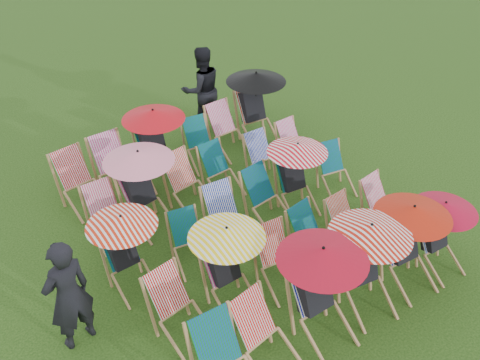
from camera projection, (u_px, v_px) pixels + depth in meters
ground at (249, 234)px, 8.96m from camera, size 100.00×100.00×0.00m
deckchair_1 at (268, 339)px, 6.61m from camera, size 0.77×0.98×0.97m
deckchair_2 at (322, 292)px, 6.90m from camera, size 1.18×1.23×1.41m
deckchair_3 at (367, 266)px, 7.33m from camera, size 1.14×1.21×1.35m
deckchair_4 at (410, 245)px, 7.71m from camera, size 1.10×1.16×1.31m
deckchair_5 at (441, 235)px, 8.01m from camera, size 0.97×1.02×1.15m
deckchair_6 at (180, 309)px, 7.02m from camera, size 0.73×0.94×0.93m
deckchair_7 at (229, 266)px, 7.39m from camera, size 1.07×1.12×1.27m
deckchair_8 at (280, 261)px, 7.78m from camera, size 0.67×0.88×0.90m
deckchair_9 at (315, 238)px, 8.19m from camera, size 0.70×0.89×0.89m
deckchair_10 at (349, 225)px, 8.49m from camera, size 0.60×0.80×0.82m
deckchair_11 at (384, 205)px, 8.90m from camera, size 0.65×0.84×0.85m
deckchair_12 at (126, 252)px, 7.67m from camera, size 1.02×1.07×1.21m
deckchair_13 at (190, 242)px, 8.17m from camera, size 0.66×0.83×0.81m
deckchair_14 at (228, 218)px, 8.55m from camera, size 0.69×0.91×0.93m
deckchair_15 at (268, 199)px, 8.96m from camera, size 0.73×0.93×0.94m
deckchair_16 at (297, 176)px, 9.19m from camera, size 1.04×1.10×1.24m
deckchair_17 at (336, 170)px, 9.74m from camera, size 0.69×0.87×0.85m
deckchair_18 at (108, 216)px, 8.63m from camera, size 0.61×0.84×0.90m
deckchair_19 at (143, 188)px, 8.77m from camera, size 1.16×1.26×1.38m
deckchair_20 at (189, 184)px, 9.30m from camera, size 0.77×0.97×0.96m
deckchair_21 at (221, 171)px, 9.69m from camera, size 0.63×0.85×0.88m
deckchair_22 at (265, 159)px, 10.04m from camera, size 0.58×0.80×0.86m
deckchair_23 at (295, 144)px, 10.52m from camera, size 0.56×0.77×0.81m
deckchair_24 at (80, 182)px, 9.31m from camera, size 0.77×0.99×0.99m
deckchair_25 at (116, 168)px, 9.64m from camera, size 0.70×0.96×1.03m
deckchair_26 at (156, 144)px, 9.90m from camera, size 1.16×1.21×1.38m
deckchair_27 at (201, 144)px, 10.45m from camera, size 0.67×0.87×0.88m
deckchair_28 at (228, 130)px, 10.80m from camera, size 0.69×0.93×0.97m
deckchair_29 at (256, 106)px, 11.04m from camera, size 1.23×1.29×1.46m
person_left at (68, 295)px, 6.70m from camera, size 0.69×0.52×1.72m
person_rear at (202, 89)px, 11.32m from camera, size 0.99×0.82×1.86m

